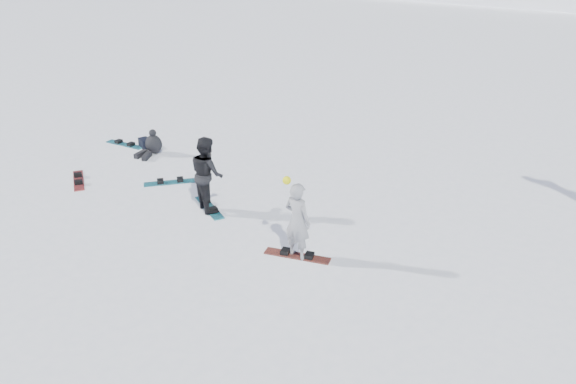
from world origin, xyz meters
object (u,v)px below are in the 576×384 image
object	(u,v)px
snowboarder_man	(207,174)
seated_rider	(152,145)
gear_bag	(145,143)
snowboard_loose_a	(170,182)
snowboarder_woman	(297,221)
snowboard_loose_c	(125,145)
snowboard_loose_b	(79,180)

from	to	relation	value
snowboarder_man	seated_rider	world-z (taller)	snowboarder_man
gear_bag	snowboard_loose_a	world-z (taller)	gear_bag
seated_rider	snowboarder_man	bearing A→B (deg)	-43.58
snowboarder_woman	snowboard_loose_c	size ratio (longest dim) A/B	1.29
gear_bag	snowboard_loose_c	distance (m)	0.78
seated_rider	snowboard_loose_c	world-z (taller)	seated_rider
snowboard_loose_a	seated_rider	bearing A→B (deg)	100.25
snowboarder_man	snowboard_loose_a	size ratio (longest dim) A/B	1.30
snowboarder_woman	snowboard_loose_c	world-z (taller)	snowboarder_woman
gear_bag	snowboard_loose_a	xyz separation A→B (m)	(2.89, -1.51, -0.14)
seated_rider	gear_bag	distance (m)	0.76
snowboarder_man	gear_bag	xyz separation A→B (m)	(-4.92, 2.01, -0.83)
seated_rider	snowboard_loose_c	bearing A→B (deg)	159.73
snowboarder_woman	snowboarder_man	xyz separation A→B (m)	(-3.26, 0.58, 0.07)
snowboarder_woman	seated_rider	size ratio (longest dim) A/B	1.83
snowboarder_woman	gear_bag	xyz separation A→B (m)	(-8.18, 2.59, -0.75)
snowboard_loose_a	snowboard_loose_c	distance (m)	3.82
snowboard_loose_a	snowboard_loose_b	size ratio (longest dim) A/B	1.00
snowboarder_man	snowboard_loose_a	xyz separation A→B (m)	(-2.03, 0.50, -0.96)
snowboarder_man	gear_bag	size ratio (longest dim) A/B	4.34
gear_bag	snowboard_loose_c	world-z (taller)	gear_bag
snowboarder_man	gear_bag	world-z (taller)	snowboarder_man
seated_rider	snowboard_loose_a	size ratio (longest dim) A/B	0.70
gear_bag	snowboard_loose_b	world-z (taller)	gear_bag
snowboarder_woman	seated_rider	bearing A→B (deg)	-15.00
snowboarder_woman	snowboard_loose_a	bearing A→B (deg)	-9.14
seated_rider	snowboard_loose_c	xyz separation A→B (m)	(-1.42, -0.02, -0.30)
gear_bag	snowboarder_woman	bearing A→B (deg)	-17.56
snowboarder_man	seated_rider	xyz separation A→B (m)	(-4.22, 1.76, -0.66)
gear_bag	snowboard_loose_a	distance (m)	3.26
snowboarder_man	snowboard_loose_a	bearing A→B (deg)	10.52
gear_bag	snowboarder_man	bearing A→B (deg)	-22.23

